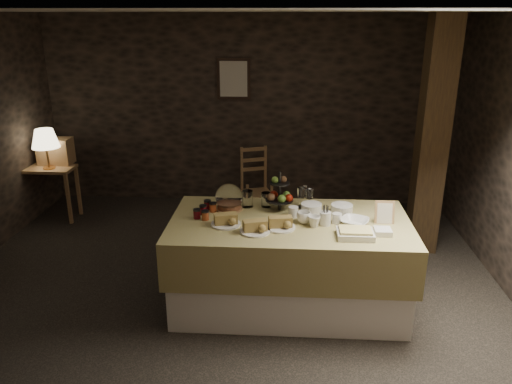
# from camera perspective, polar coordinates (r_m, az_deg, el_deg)

# --- Properties ---
(ground_plane) EXTENTS (5.50, 5.00, 0.01)m
(ground_plane) POSITION_cam_1_polar(r_m,az_deg,el_deg) (5.09, -3.53, -10.80)
(ground_plane) COLOR black
(ground_plane) RESTS_ON ground
(room_shell) EXTENTS (5.52, 5.02, 2.60)m
(room_shell) POSITION_cam_1_polar(r_m,az_deg,el_deg) (4.50, -3.94, 6.59)
(room_shell) COLOR black
(room_shell) RESTS_ON ground
(buffet_table) EXTENTS (2.14, 1.13, 0.85)m
(buffet_table) POSITION_cam_1_polar(r_m,az_deg,el_deg) (4.60, 3.80, -7.39)
(buffet_table) COLOR silver
(buffet_table) RESTS_ON ground_plane
(console_table) EXTENTS (0.66, 0.38, 0.71)m
(console_table) POSITION_cam_1_polar(r_m,az_deg,el_deg) (7.02, -22.61, 1.61)
(console_table) COLOR olive
(console_table) RESTS_ON ground_plane
(table_lamp) EXTENTS (0.34, 0.34, 0.51)m
(table_lamp) POSITION_cam_1_polar(r_m,az_deg,el_deg) (6.83, -22.97, 5.60)
(table_lamp) COLOR #C18442
(table_lamp) RESTS_ON console_table
(wine_rack) EXTENTS (0.42, 0.26, 0.34)m
(wine_rack) POSITION_cam_1_polar(r_m,az_deg,el_deg) (7.08, -21.94, 4.36)
(wine_rack) COLOR olive
(wine_rack) RESTS_ON console_table
(chair) EXTENTS (0.50, 0.49, 0.66)m
(chair) POSITION_cam_1_polar(r_m,az_deg,el_deg) (6.94, 0.09, 1.20)
(chair) COLOR olive
(chair) RESTS_ON ground_plane
(timber_column) EXTENTS (0.30, 0.30, 2.60)m
(timber_column) POSITION_cam_1_polar(r_m,az_deg,el_deg) (5.75, 19.49, 5.73)
(timber_column) COLOR black
(timber_column) RESTS_ON ground_plane
(framed_picture) EXTENTS (0.45, 0.04, 0.55)m
(framed_picture) POSITION_cam_1_polar(r_m,az_deg,el_deg) (6.90, -2.57, 12.80)
(framed_picture) COLOR black
(framed_picture) RESTS_ON room_shell
(plate_stack_a) EXTENTS (0.19, 0.19, 0.10)m
(plate_stack_a) POSITION_cam_1_polar(r_m,az_deg,el_deg) (4.59, 6.33, -1.92)
(plate_stack_a) COLOR silver
(plate_stack_a) RESTS_ON buffet_table
(plate_stack_b) EXTENTS (0.20, 0.20, 0.08)m
(plate_stack_b) POSITION_cam_1_polar(r_m,az_deg,el_deg) (4.65, 9.77, -1.93)
(plate_stack_b) COLOR silver
(plate_stack_b) RESTS_ON buffet_table
(cutlery_holder) EXTENTS (0.10, 0.10, 0.12)m
(cutlery_holder) POSITION_cam_1_polar(r_m,az_deg,el_deg) (4.37, 7.92, -3.02)
(cutlery_holder) COLOR silver
(cutlery_holder) RESTS_ON buffet_table
(cup_a) EXTENTS (0.14, 0.14, 0.10)m
(cup_a) POSITION_cam_1_polar(r_m,az_deg,el_deg) (4.39, 5.50, -2.91)
(cup_a) COLOR silver
(cup_a) RESTS_ON buffet_table
(cup_b) EXTENTS (0.13, 0.13, 0.10)m
(cup_b) POSITION_cam_1_polar(r_m,az_deg,el_deg) (4.33, 6.64, -3.36)
(cup_b) COLOR silver
(cup_b) RESTS_ON buffet_table
(mug_c) EXTENTS (0.09, 0.09, 0.09)m
(mug_c) POSITION_cam_1_polar(r_m,az_deg,el_deg) (4.52, 4.29, -2.27)
(mug_c) COLOR silver
(mug_c) RESTS_ON buffet_table
(mug_d) EXTENTS (0.08, 0.08, 0.09)m
(mug_d) POSITION_cam_1_polar(r_m,az_deg,el_deg) (4.43, 9.24, -2.98)
(mug_d) COLOR silver
(mug_d) RESTS_ON buffet_table
(bowl) EXTENTS (0.31, 0.31, 0.06)m
(bowl) POSITION_cam_1_polar(r_m,az_deg,el_deg) (4.42, 11.22, -3.38)
(bowl) COLOR silver
(bowl) RESTS_ON buffet_table
(cake_dome) EXTENTS (0.26, 0.26, 0.26)m
(cake_dome) POSITION_cam_1_polar(r_m,az_deg,el_deg) (4.66, -3.10, -0.79)
(cake_dome) COLOR olive
(cake_dome) RESTS_ON buffet_table
(fruit_stand) EXTENTS (0.26, 0.26, 0.37)m
(fruit_stand) POSITION_cam_1_polar(r_m,az_deg,el_deg) (4.63, 2.76, -0.40)
(fruit_stand) COLOR black
(fruit_stand) RESTS_ON buffet_table
(bread_platter_left) EXTENTS (0.26, 0.26, 0.11)m
(bread_platter_left) POSITION_cam_1_polar(r_m,az_deg,el_deg) (4.34, -3.48, -3.29)
(bread_platter_left) COLOR silver
(bread_platter_left) RESTS_ON buffet_table
(bread_platter_center) EXTENTS (0.26, 0.26, 0.11)m
(bread_platter_center) POSITION_cam_1_polar(r_m,az_deg,el_deg) (4.20, -0.11, -4.09)
(bread_platter_center) COLOR silver
(bread_platter_center) RESTS_ON buffet_table
(bread_platter_right) EXTENTS (0.26, 0.26, 0.11)m
(bread_platter_right) POSITION_cam_1_polar(r_m,az_deg,el_deg) (4.28, 2.80, -3.64)
(bread_platter_right) COLOR silver
(bread_platter_right) RESTS_ON buffet_table
(jam_jars) EXTENTS (0.18, 0.32, 0.07)m
(jam_jars) POSITION_cam_1_polar(r_m,az_deg,el_deg) (4.58, -5.82, -2.14)
(jam_jars) COLOR #590B15
(jam_jars) RESTS_ON buffet_table
(tart_dish) EXTENTS (0.30, 0.22, 0.07)m
(tart_dish) POSITION_cam_1_polar(r_m,az_deg,el_deg) (4.19, 11.28, -4.64)
(tart_dish) COLOR silver
(tart_dish) RESTS_ON buffet_table
(square_dish) EXTENTS (0.14, 0.14, 0.04)m
(square_dish) POSITION_cam_1_polar(r_m,az_deg,el_deg) (4.30, 14.28, -4.39)
(square_dish) COLOR silver
(square_dish) RESTS_ON buffet_table
(menu_frame) EXTENTS (0.17, 0.07, 0.22)m
(menu_frame) POSITION_cam_1_polar(r_m,az_deg,el_deg) (4.51, 14.48, -2.36)
(menu_frame) COLOR olive
(menu_frame) RESTS_ON buffet_table
(storage_jar_a) EXTENTS (0.10, 0.10, 0.16)m
(storage_jar_a) POSITION_cam_1_polar(r_m,az_deg,el_deg) (4.73, -0.97, -0.78)
(storage_jar_a) COLOR white
(storage_jar_a) RESTS_ON buffet_table
(storage_jar_b) EXTENTS (0.09, 0.09, 0.14)m
(storage_jar_b) POSITION_cam_1_polar(r_m,az_deg,el_deg) (4.73, 1.15, -0.88)
(storage_jar_b) COLOR white
(storage_jar_b) RESTS_ON buffet_table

